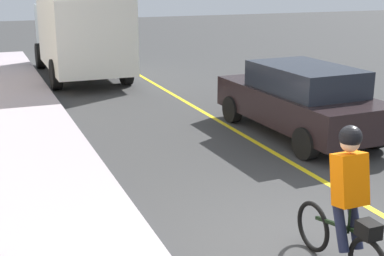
{
  "coord_description": "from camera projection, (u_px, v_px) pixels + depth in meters",
  "views": [
    {
      "loc": [
        -5.2,
        3.74,
        3.42
      ],
      "look_at": [
        2.65,
        0.56,
        1.0
      ],
      "focal_mm": 49.85,
      "sensor_mm": 36.0,
      "label": 1
    }
  ],
  "objects": [
    {
      "name": "box_truck_background",
      "position": [
        79.0,
        33.0,
        18.28
      ],
      "size": [
        6.73,
        2.59,
        2.78
      ],
      "rotation": [
        0.0,
        0.0,
        -0.01
      ],
      "color": "silver",
      "rests_on": "ground"
    },
    {
      "name": "cyclist_lead",
      "position": [
        347.0,
        203.0,
        6.13
      ],
      "size": [
        1.71,
        0.36,
        1.83
      ],
      "rotation": [
        0.0,
        0.0,
        0.01
      ],
      "color": "black",
      "rests_on": "ground"
    },
    {
      "name": "patrol_sedan",
      "position": [
        300.0,
        99.0,
        11.7
      ],
      "size": [
        4.46,
        2.04,
        1.58
      ],
      "rotation": [
        0.0,
        0.0,
        0.03
      ],
      "color": "black",
      "rests_on": "ground"
    },
    {
      "name": "ground_plane",
      "position": [
        308.0,
        249.0,
        6.93
      ],
      "size": [
        80.0,
        80.0,
        0.0
      ],
      "primitive_type": "plane",
      "color": "#363637"
    }
  ]
}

